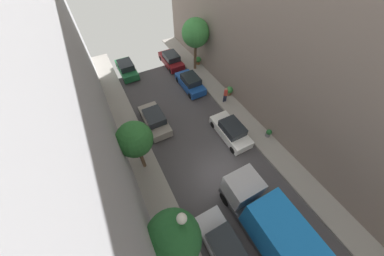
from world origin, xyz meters
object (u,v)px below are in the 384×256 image
(parked_car_left_2, at_px, (224,246))
(potted_plant_0, at_px, (198,60))
(delivery_truck, at_px, (270,226))
(parked_car_left_4, at_px, (127,69))
(potted_plant_3, at_px, (269,133))
(street_tree_1, at_px, (195,33))
(street_tree_0, at_px, (173,239))
(parked_car_right_2, at_px, (190,83))
(parked_car_right_1, at_px, (231,131))
(potted_plant_1, at_px, (229,91))
(parked_car_right_3, at_px, (171,60))
(lamp_post, at_px, (183,229))
(pedestrian, at_px, (226,94))
(parked_car_left_3, at_px, (155,120))
(street_tree_2, at_px, (135,139))

(parked_car_left_2, bearing_deg, potted_plant_0, 65.21)
(delivery_truck, distance_m, potted_plant_0, 19.41)
(parked_car_left_4, relative_size, potted_plant_3, 5.44)
(parked_car_left_2, distance_m, street_tree_1, 19.36)
(potted_plant_0, bearing_deg, parked_car_left_2, -114.79)
(street_tree_0, relative_size, potted_plant_0, 5.37)
(parked_car_right_2, bearing_deg, parked_car_right_1, -90.00)
(delivery_truck, distance_m, potted_plant_1, 13.32)
(parked_car_right_3, height_order, delivery_truck, delivery_truck)
(parked_car_right_3, height_order, lamp_post, lamp_post)
(potted_plant_0, xyz_separation_m, lamp_post, (-10.25, -16.80, 3.30))
(parked_car_right_1, bearing_deg, street_tree_1, 78.35)
(parked_car_left_2, distance_m, parked_car_left_4, 20.39)
(pedestrian, xyz_separation_m, potted_plant_0, (0.92, 7.25, -0.39))
(parked_car_left_3, xyz_separation_m, potted_plant_3, (8.26, -5.97, -0.15))
(street_tree_2, height_order, potted_plant_1, street_tree_2)
(delivery_truck, relative_size, potted_plant_3, 8.54)
(parked_car_right_2, relative_size, potted_plant_0, 4.39)
(parked_car_right_2, bearing_deg, lamp_post, -118.81)
(lamp_post, bearing_deg, potted_plant_0, 58.62)
(parked_car_left_3, relative_size, parked_car_right_2, 1.00)
(parked_car_left_3, relative_size, parked_car_right_3, 1.00)
(delivery_truck, height_order, lamp_post, lamp_post)
(delivery_truck, xyz_separation_m, potted_plant_1, (5.73, 11.97, -1.12))
(parked_car_right_2, distance_m, pedestrian, 4.25)
(parked_car_right_1, xyz_separation_m, parked_car_right_3, (0.00, 12.70, 0.00))
(parked_car_right_1, distance_m, delivery_truck, 7.96)
(street_tree_0, relative_size, lamp_post, 0.87)
(parked_car_left_4, distance_m, street_tree_2, 13.36)
(parked_car_right_2, xyz_separation_m, street_tree_0, (-7.88, -13.40, 3.23))
(street_tree_1, distance_m, lamp_post, 18.74)
(parked_car_left_2, distance_m, delivery_truck, 2.94)
(parked_car_right_2, height_order, lamp_post, lamp_post)
(street_tree_1, height_order, potted_plant_3, street_tree_1)
(potted_plant_1, distance_m, lamp_post, 14.92)
(delivery_truck, xyz_separation_m, potted_plant_0, (5.65, 18.54, -1.10))
(parked_car_right_1, relative_size, delivery_truck, 0.64)
(street_tree_0, relative_size, potted_plant_1, 5.40)
(street_tree_0, distance_m, potted_plant_1, 15.40)
(potted_plant_0, relative_size, potted_plant_3, 1.24)
(parked_car_right_2, height_order, potted_plant_0, parked_car_right_2)
(delivery_truck, relative_size, street_tree_2, 1.39)
(parked_car_right_2, height_order, street_tree_0, street_tree_0)
(parked_car_left_2, height_order, street_tree_2, street_tree_2)
(potted_plant_3, bearing_deg, parked_car_left_3, 144.14)
(parked_car_left_3, relative_size, parked_car_right_1, 1.00)
(parked_car_left_4, distance_m, parked_car_right_3, 5.45)
(parked_car_left_2, height_order, parked_car_left_3, same)
(potted_plant_3, relative_size, lamp_post, 0.13)
(parked_car_right_1, xyz_separation_m, potted_plant_3, (2.86, -1.66, -0.15))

